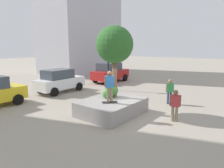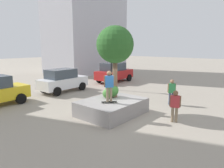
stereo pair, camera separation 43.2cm
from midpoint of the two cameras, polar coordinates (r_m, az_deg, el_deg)
name	(u,v)px [view 1 (the left image)]	position (r m, az deg, el deg)	size (l,w,h in m)	color
ground_plane	(119,115)	(11.35, 0.87, -8.61)	(120.00, 120.00, 0.00)	#9E9384
planter_ledge	(112,107)	(11.31, -1.10, -6.51)	(3.50, 2.67, 0.81)	gray
plaza_tree	(115,45)	(11.48, -0.37, 10.89)	(2.09, 2.09, 4.07)	brown
boxwood_shrub	(111,90)	(11.78, -1.22, -1.80)	(0.79, 0.79, 0.79)	#3D7A33
hedge_clump	(107,94)	(11.54, -2.55, -2.75)	(0.53, 0.53, 0.53)	#4C8C3D
skateboard	(110,102)	(10.62, -1.84, -5.07)	(0.75, 0.68, 0.07)	black
skateboarder	(110,84)	(10.40, -1.87, -0.03)	(0.46, 0.41, 1.62)	#847056
police_car	(59,81)	(17.21, -15.29, 0.94)	(4.16, 2.06, 1.90)	white
sedan_parked	(110,72)	(21.42, -1.10, 3.32)	(4.42, 2.13, 2.04)	#B21E1E
traffic_light_corner	(108,56)	(17.37, -1.76, 7.96)	(0.37, 0.37, 4.30)	black
bystander_watching	(175,103)	(10.52, 16.27, -5.27)	(0.32, 0.52, 1.61)	#847056
passerby_with_bag	(170,90)	(13.63, 15.11, -1.57)	(0.45, 0.44, 1.65)	navy
brick_midrise	(79,7)	(30.74, -9.62, 20.58)	(10.31, 7.09, 18.33)	#B2B2BC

